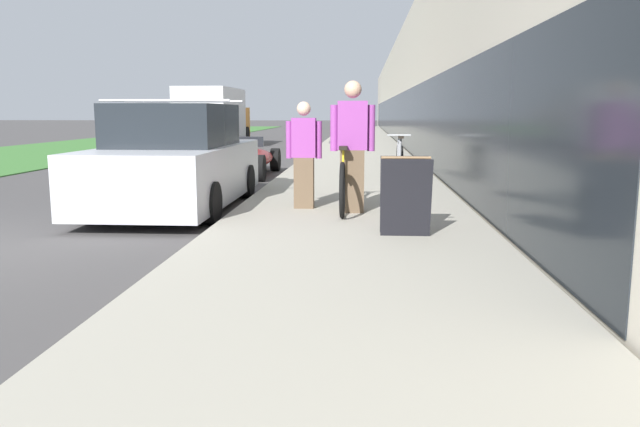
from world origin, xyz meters
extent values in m
cube|color=#A39E8E|center=(4.90, 21.00, 0.07)|extent=(3.44, 70.00, 0.15)
cube|color=beige|center=(11.67, 29.00, 2.58)|extent=(10.00, 70.00, 5.15)
cube|color=#1E2328|center=(6.71, 29.00, 1.25)|extent=(0.10, 63.00, 2.20)
cube|color=#3D7533|center=(-7.22, 25.00, 0.01)|extent=(7.27, 70.00, 0.03)
torus|color=black|center=(4.78, 3.54, 0.52)|extent=(0.06, 0.75, 0.75)
torus|color=black|center=(4.78, 1.89, 0.52)|extent=(0.06, 0.75, 0.75)
cylinder|color=yellow|center=(4.78, 2.71, 0.75)|extent=(0.04, 1.41, 0.04)
cylinder|color=yellow|center=(4.78, 2.38, 0.64)|extent=(0.04, 0.84, 0.34)
cylinder|color=yellow|center=(4.78, 2.18, 0.90)|extent=(0.03, 0.03, 0.31)
cube|color=black|center=(4.78, 2.18, 1.06)|extent=(0.11, 0.22, 0.05)
cylinder|color=yellow|center=(4.78, 3.41, 0.91)|extent=(0.03, 0.03, 0.33)
cylinder|color=silver|center=(4.78, 3.41, 1.08)|extent=(0.52, 0.03, 0.03)
cube|color=brown|center=(4.90, 2.42, 0.59)|extent=(0.34, 0.24, 0.87)
cube|color=#933D93|center=(4.90, 2.42, 1.36)|extent=(0.41, 0.24, 0.67)
cylinder|color=#933D93|center=(4.64, 2.42, 1.32)|extent=(0.10, 0.10, 0.63)
cylinder|color=#933D93|center=(5.16, 2.42, 1.32)|extent=(0.10, 0.10, 0.63)
sphere|color=tan|center=(4.90, 2.42, 1.85)|extent=(0.24, 0.24, 0.24)
cube|color=brown|center=(4.19, 2.75, 0.52)|extent=(0.28, 0.21, 0.74)
cube|color=#933D93|center=(4.19, 2.75, 1.17)|extent=(0.35, 0.21, 0.57)
cylinder|color=#933D93|center=(3.97, 2.75, 1.14)|extent=(0.09, 0.09, 0.54)
cylinder|color=#933D93|center=(4.41, 2.75, 1.14)|extent=(0.09, 0.09, 0.54)
sphere|color=beige|center=(4.19, 2.75, 1.59)|extent=(0.20, 0.20, 0.20)
cylinder|color=gray|center=(5.75, 5.69, 0.56)|extent=(0.05, 0.05, 0.82)
cylinder|color=gray|center=(5.75, 6.24, 0.56)|extent=(0.05, 0.05, 0.82)
cylinder|color=gray|center=(5.75, 5.97, 0.97)|extent=(0.05, 0.55, 0.05)
torus|color=black|center=(5.85, 7.80, 0.51)|extent=(0.06, 0.71, 0.71)
torus|color=black|center=(5.85, 6.82, 0.51)|extent=(0.06, 0.71, 0.71)
cylinder|color=black|center=(5.85, 7.31, 0.72)|extent=(0.04, 0.83, 0.04)
cylinder|color=black|center=(5.85, 7.11, 0.62)|extent=(0.04, 0.51, 0.33)
cylinder|color=black|center=(5.85, 7.00, 0.87)|extent=(0.03, 0.03, 0.30)
cube|color=black|center=(5.85, 7.00, 1.02)|extent=(0.11, 0.22, 0.05)
cylinder|color=black|center=(5.85, 7.72, 0.88)|extent=(0.03, 0.03, 0.31)
cylinder|color=silver|center=(5.85, 7.72, 1.03)|extent=(0.52, 0.03, 0.03)
cube|color=black|center=(5.53, 0.65, 0.59)|extent=(0.56, 0.20, 0.89)
cube|color=black|center=(5.53, 1.01, 0.59)|extent=(0.56, 0.20, 0.89)
cylinder|color=#93704C|center=(5.53, 0.83, 1.03)|extent=(0.56, 0.03, 0.03)
cube|color=silver|center=(2.08, 3.45, 0.58)|extent=(1.86, 4.55, 0.86)
cube|color=#1E2328|center=(2.08, 3.45, 1.34)|extent=(1.60, 2.27, 0.65)
cylinder|color=silver|center=(2.08, 3.95, 1.71)|extent=(1.98, 0.04, 0.04)
cylinder|color=silver|center=(2.08, 2.95, 1.71)|extent=(1.98, 0.04, 0.04)
cylinder|color=black|center=(1.22, 4.82, 0.30)|extent=(0.22, 0.60, 0.60)
cylinder|color=black|center=(2.94, 4.82, 0.30)|extent=(0.22, 0.60, 0.60)
cylinder|color=black|center=(1.22, 2.09, 0.30)|extent=(0.22, 0.60, 0.60)
cylinder|color=black|center=(2.94, 2.09, 0.30)|extent=(0.22, 0.60, 0.60)
ellipsoid|color=maroon|center=(1.97, 8.77, 0.41)|extent=(1.67, 4.38, 0.55)
cube|color=#1E2328|center=(1.97, 9.32, 0.80)|extent=(1.17, 0.04, 0.26)
cylinder|color=black|center=(1.19, 10.04, 0.30)|extent=(0.22, 0.60, 0.60)
cylinder|color=black|center=(2.75, 10.04, 0.30)|extent=(0.22, 0.60, 0.60)
cylinder|color=black|center=(1.19, 7.50, 0.30)|extent=(0.22, 0.60, 0.60)
cylinder|color=black|center=(2.75, 7.50, 0.30)|extent=(0.22, 0.60, 0.60)
cube|color=orange|center=(-1.66, 24.45, 0.99)|extent=(2.01, 1.60, 1.53)
cube|color=silver|center=(-1.66, 21.25, 1.41)|extent=(2.18, 4.81, 2.35)
cylinder|color=black|center=(-2.65, 24.03, 0.42)|extent=(0.28, 0.84, 0.84)
cylinder|color=black|center=(-0.67, 24.03, 0.42)|extent=(0.28, 0.84, 0.84)
cylinder|color=black|center=(-2.65, 20.28, 0.42)|extent=(0.28, 0.84, 0.84)
cylinder|color=black|center=(-0.67, 20.28, 0.42)|extent=(0.28, 0.84, 0.84)
camera|label=1|loc=(5.04, -6.28, 1.54)|focal=35.00mm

